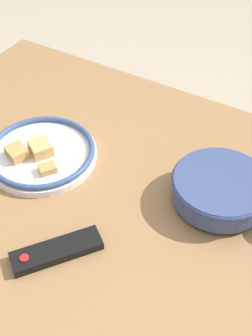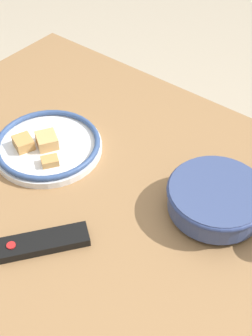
{
  "view_description": "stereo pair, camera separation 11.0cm",
  "coord_description": "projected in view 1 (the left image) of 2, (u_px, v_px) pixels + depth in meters",
  "views": [
    {
      "loc": [
        -0.41,
        0.62,
        1.56
      ],
      "look_at": [
        -0.01,
        -0.06,
        0.79
      ],
      "focal_mm": 50.0,
      "sensor_mm": 36.0,
      "label": 1
    },
    {
      "loc": [
        -0.5,
        0.56,
        1.56
      ],
      "look_at": [
        -0.01,
        -0.06,
        0.79
      ],
      "focal_mm": 50.0,
      "sensor_mm": 36.0,
      "label": 2
    }
  ],
  "objects": [
    {
      "name": "food_plate",
      "position": [
        41.0,
        153.0,
        1.16
      ],
      "size": [
        0.27,
        0.27,
        0.05
      ],
      "color": "white",
      "rests_on": "dining_table"
    },
    {
      "name": "noodle_bowl",
      "position": [
        220.0,
        188.0,
        1.04
      ],
      "size": [
        0.22,
        0.22,
        0.07
      ],
      "color": "#384775",
      "rests_on": "dining_table"
    },
    {
      "name": "dining_table",
      "position": [
        112.0,
        216.0,
        1.15
      ],
      "size": [
        1.28,
        0.91,
        0.75
      ],
      "color": "olive",
      "rests_on": "ground_plane"
    },
    {
      "name": "tv_remote",
      "position": [
        57.0,
        251.0,
        0.96
      ],
      "size": [
        0.16,
        0.18,
        0.02
      ],
      "rotation": [
        0.0,
        0.0,
        5.64
      ],
      "color": "black",
      "rests_on": "dining_table"
    }
  ]
}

